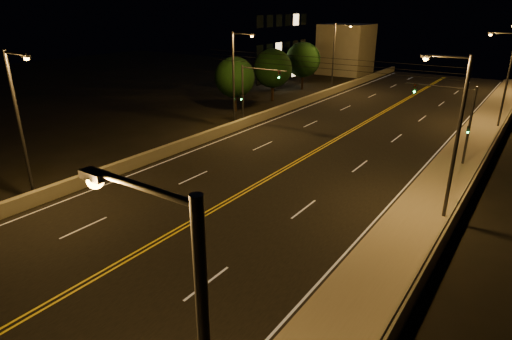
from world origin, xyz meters
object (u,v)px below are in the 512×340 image
Objects in this scene: traffic_signal_right at (456,116)px; tree_1 at (273,68)px; streetlight_2 at (505,74)px; tree_2 at (303,60)px; streetlight_5 at (236,74)px; streetlight_6 at (335,54)px; traffic_signal_left at (251,89)px; tree_0 at (235,77)px; streetlight_1 at (453,130)px; streetlight_4 at (21,119)px.

tree_1 is at bearing 153.02° from traffic_signal_right.
streetlight_2 is 1.38× the size of tree_2.
streetlight_5 is 22.70m from streetlight_6.
tree_1 is (-5.24, 12.24, 0.25)m from traffic_signal_left.
streetlight_5 is 13.85m from tree_1.
traffic_signal_left is 0.99× the size of tree_0.
streetlight_2 is 25.64m from tree_1.
tree_1 is (0.41, 7.41, 0.20)m from tree_0.
tree_0 is 0.93× the size of tree_2.
streetlight_5 is 1.51× the size of traffic_signal_left.
streetlight_6 reaches higher than tree_0.
tree_2 is (-0.33, 16.68, 0.32)m from tree_0.
traffic_signal_right is 32.82m from tree_2.
streetlight_1 is at bearing -81.32° from traffic_signal_right.
streetlight_1 is 23.73m from streetlight_2.
streetlight_2 is at bearing 34.08° from traffic_signal_left.
tree_2 is at bearing 96.38° from streetlight_4.
streetlight_2 is at bearing 18.97° from tree_0.
tree_0 is at bearing -88.87° from tree_2.
tree_0 is at bearing 168.83° from traffic_signal_right.
streetlight_2 reaches higher than tree_2.
streetlight_5 reaches higher than traffic_signal_right.
streetlight_1 is 22.69m from traffic_signal_left.
streetlight_1 reaches higher than traffic_signal_right.
streetlight_4 is 1.42× the size of tree_1.
streetlight_5 is 1.38× the size of tree_2.
streetlight_1 is 1.00× the size of streetlight_2.
streetlight_5 is at bearing 157.14° from streetlight_1.
tree_2 is (-24.78, 21.51, 0.36)m from traffic_signal_right.
streetlight_5 is at bearing -90.00° from streetlight_6.
streetlight_1 is 1.38× the size of tree_2.
traffic_signal_left is (-20.33, -13.76, -1.47)m from streetlight_2.
streetlight_2 and streetlight_5 have the same top height.
streetlight_1 is at bearing -90.00° from streetlight_2.
traffic_signal_right is 0.99× the size of tree_0.
traffic_signal_right is (-1.52, -13.76, -1.47)m from streetlight_2.
streetlight_2 is at bearing 90.00° from streetlight_1.
streetlight_1 is at bearing -22.86° from streetlight_5.
tree_2 is (-4.85, 22.44, -1.12)m from streetlight_5.
streetlight_2 reaches higher than traffic_signal_left.
streetlight_1 reaches higher than tree_2.
streetlight_5 is (-21.45, -14.68, 0.00)m from streetlight_2.
streetlight_4 is 1.51× the size of traffic_signal_right.
tree_0 is at bearing 139.44° from traffic_signal_left.
traffic_signal_right and traffic_signal_left have the same top height.
streetlight_6 reaches higher than tree_1.
tree_0 is (-4.52, 5.76, -1.43)m from streetlight_5.
tree_2 is at bearing -176.87° from streetlight_6.
tree_1 is 0.97× the size of tree_2.
streetlight_5 is at bearing -77.80° from tree_2.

